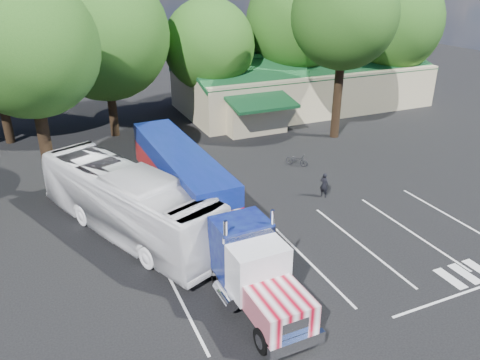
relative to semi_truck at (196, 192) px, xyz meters
name	(u,v)px	position (x,y,z in m)	size (l,w,h in m)	color
ground	(252,206)	(3.80, 1.22, -2.19)	(120.00, 120.00, 0.00)	black
event_hall	(301,84)	(17.54, 19.03, 0.02)	(24.20, 14.12, 5.55)	tan
tree_row_c	(104,35)	(-1.20, 17.42, 5.85)	(10.00, 10.00, 13.05)	black
tree_row_d	(209,45)	(7.80, 18.72, 4.40)	(8.00, 8.00, 10.60)	black
tree_row_e	(297,23)	(16.80, 19.22, 5.90)	(9.60, 9.60, 12.90)	black
tree_row_f	(390,23)	(26.80, 18.02, 5.60)	(10.40, 10.40, 13.00)	black
tree_near_left	(28,48)	(-6.70, 7.22, 6.62)	(7.60, 7.60, 12.65)	black
tree_near_right	(344,16)	(15.30, 9.72, 7.27)	(8.00, 8.00, 13.50)	black
semi_truck	(196,192)	(0.00, 0.00, 0.00)	(3.06, 18.52, 3.87)	black
woman	(324,185)	(8.30, 0.59, -1.41)	(0.56, 0.37, 1.55)	black
bicycle	(297,160)	(9.30, 5.55, -1.76)	(0.57, 1.64, 0.86)	black
tour_bus	(128,202)	(-3.32, 1.12, -0.42)	(2.97, 12.71, 3.54)	white
silver_sedan	(256,117)	(10.79, 15.22, -1.50)	(1.47, 4.20, 1.38)	#B4B5BC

